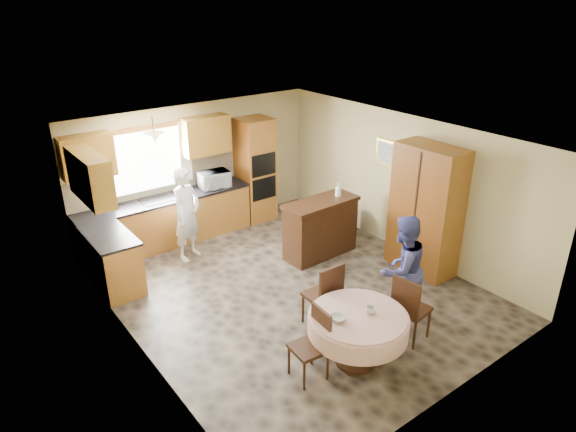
% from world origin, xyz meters
% --- Properties ---
extents(floor, '(5.00, 6.00, 0.01)m').
position_xyz_m(floor, '(0.00, 0.00, 0.00)').
color(floor, brown).
rests_on(floor, ground).
extents(ceiling, '(5.00, 6.00, 0.01)m').
position_xyz_m(ceiling, '(0.00, 0.00, 2.50)').
color(ceiling, white).
rests_on(ceiling, wall_back).
extents(wall_back, '(5.00, 0.02, 2.50)m').
position_xyz_m(wall_back, '(0.00, 3.00, 1.25)').
color(wall_back, tan).
rests_on(wall_back, floor).
extents(wall_front, '(5.00, 0.02, 2.50)m').
position_xyz_m(wall_front, '(0.00, -3.00, 1.25)').
color(wall_front, tan).
rests_on(wall_front, floor).
extents(wall_left, '(0.02, 6.00, 2.50)m').
position_xyz_m(wall_left, '(-2.50, 0.00, 1.25)').
color(wall_left, tan).
rests_on(wall_left, floor).
extents(wall_right, '(0.02, 6.00, 2.50)m').
position_xyz_m(wall_right, '(2.50, 0.00, 1.25)').
color(wall_right, tan).
rests_on(wall_right, floor).
extents(window, '(1.40, 0.03, 1.10)m').
position_xyz_m(window, '(-1.00, 2.98, 1.60)').
color(window, white).
rests_on(window, wall_back).
extents(curtain_left, '(0.22, 0.02, 1.15)m').
position_xyz_m(curtain_left, '(-1.75, 2.93, 1.65)').
color(curtain_left, white).
rests_on(curtain_left, wall_back).
extents(curtain_right, '(0.22, 0.02, 1.15)m').
position_xyz_m(curtain_right, '(-0.25, 2.93, 1.65)').
color(curtain_right, white).
rests_on(curtain_right, wall_back).
extents(base_cab_back, '(3.30, 0.60, 0.88)m').
position_xyz_m(base_cab_back, '(-0.85, 2.70, 0.44)').
color(base_cab_back, '#C28333').
rests_on(base_cab_back, floor).
extents(counter_back, '(3.30, 0.64, 0.04)m').
position_xyz_m(counter_back, '(-0.85, 2.70, 0.90)').
color(counter_back, black).
rests_on(counter_back, base_cab_back).
extents(base_cab_left, '(0.60, 1.20, 0.88)m').
position_xyz_m(base_cab_left, '(-2.20, 1.80, 0.44)').
color(base_cab_left, '#C28333').
rests_on(base_cab_left, floor).
extents(counter_left, '(0.64, 1.20, 0.04)m').
position_xyz_m(counter_left, '(-2.20, 1.80, 0.90)').
color(counter_left, black).
rests_on(counter_left, base_cab_left).
extents(backsplash, '(3.30, 0.02, 0.55)m').
position_xyz_m(backsplash, '(-0.85, 2.99, 1.18)').
color(backsplash, beige).
rests_on(backsplash, wall_back).
extents(wall_cab_left, '(0.85, 0.33, 0.72)m').
position_xyz_m(wall_cab_left, '(-2.05, 2.83, 1.91)').
color(wall_cab_left, '#B17D2C').
rests_on(wall_cab_left, wall_back).
extents(wall_cab_right, '(0.90, 0.33, 0.72)m').
position_xyz_m(wall_cab_right, '(0.15, 2.83, 1.91)').
color(wall_cab_right, '#B17D2C').
rests_on(wall_cab_right, wall_back).
extents(wall_cab_side, '(0.33, 1.20, 0.72)m').
position_xyz_m(wall_cab_side, '(-2.33, 1.80, 1.91)').
color(wall_cab_side, '#B17D2C').
rests_on(wall_cab_side, wall_left).
extents(oven_tower, '(0.66, 0.62, 2.12)m').
position_xyz_m(oven_tower, '(1.15, 2.69, 1.06)').
color(oven_tower, '#C28333').
rests_on(oven_tower, floor).
extents(oven_upper, '(0.56, 0.01, 0.45)m').
position_xyz_m(oven_upper, '(1.15, 2.38, 1.25)').
color(oven_upper, black).
rests_on(oven_upper, oven_tower).
extents(oven_lower, '(0.56, 0.01, 0.45)m').
position_xyz_m(oven_lower, '(1.15, 2.38, 0.75)').
color(oven_lower, black).
rests_on(oven_lower, oven_tower).
extents(pendant, '(0.36, 0.36, 0.18)m').
position_xyz_m(pendant, '(-1.00, 2.50, 2.12)').
color(pendant, beige).
rests_on(pendant, ceiling).
extents(sideboard, '(1.40, 0.61, 0.99)m').
position_xyz_m(sideboard, '(1.15, 0.63, 0.49)').
color(sideboard, '#3D2210').
rests_on(sideboard, floor).
extents(space_heater, '(0.40, 0.31, 0.51)m').
position_xyz_m(space_heater, '(2.09, 0.97, 0.25)').
color(space_heater, black).
rests_on(space_heater, floor).
extents(cupboard, '(0.57, 1.14, 2.18)m').
position_xyz_m(cupboard, '(2.22, -0.79, 1.09)').
color(cupboard, '#C28333').
rests_on(cupboard, floor).
extents(dining_table, '(1.27, 1.27, 0.72)m').
position_xyz_m(dining_table, '(-0.38, -1.89, 0.56)').
color(dining_table, '#3D2210').
rests_on(dining_table, floor).
extents(chair_left, '(0.44, 0.44, 0.93)m').
position_xyz_m(chair_left, '(-0.98, -1.75, 0.51)').
color(chair_left, '#3D2210').
rests_on(chair_left, floor).
extents(chair_back, '(0.45, 0.45, 1.02)m').
position_xyz_m(chair_back, '(-0.21, -1.09, 0.56)').
color(chair_back, '#3D2210').
rests_on(chair_back, floor).
extents(chair_right, '(0.49, 0.49, 1.00)m').
position_xyz_m(chair_right, '(0.48, -1.99, 0.55)').
color(chair_right, '#3D2210').
rests_on(chair_right, floor).
extents(framed_picture, '(0.06, 0.57, 0.47)m').
position_xyz_m(framed_picture, '(2.47, 0.34, 1.74)').
color(framed_picture, gold).
rests_on(framed_picture, wall_right).
extents(microwave, '(0.61, 0.44, 0.32)m').
position_xyz_m(microwave, '(0.17, 2.65, 1.08)').
color(microwave, silver).
rests_on(microwave, counter_back).
extents(person_sink, '(0.73, 0.62, 1.68)m').
position_xyz_m(person_sink, '(-0.78, 1.96, 0.84)').
color(person_sink, silver).
rests_on(person_sink, floor).
extents(person_dining, '(0.81, 0.64, 1.61)m').
position_xyz_m(person_dining, '(0.80, -1.55, 0.81)').
color(person_dining, '#3E4388').
rests_on(person_dining, floor).
extents(bowl_sideboard, '(0.27, 0.27, 0.06)m').
position_xyz_m(bowl_sideboard, '(0.93, 0.63, 1.02)').
color(bowl_sideboard, '#B2B2B2').
rests_on(bowl_sideboard, sideboard).
extents(bottle_sideboard, '(0.15, 0.15, 0.31)m').
position_xyz_m(bottle_sideboard, '(1.55, 0.63, 1.14)').
color(bottle_sideboard, silver).
rests_on(bottle_sideboard, sideboard).
extents(cup_table, '(0.14, 0.14, 0.09)m').
position_xyz_m(cup_table, '(-0.24, -1.96, 0.77)').
color(cup_table, '#B2B2B2').
rests_on(cup_table, dining_table).
extents(bowl_table, '(0.22, 0.22, 0.06)m').
position_xyz_m(bowl_table, '(-0.66, -1.83, 0.75)').
color(bowl_table, '#B2B2B2').
rests_on(bowl_table, dining_table).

